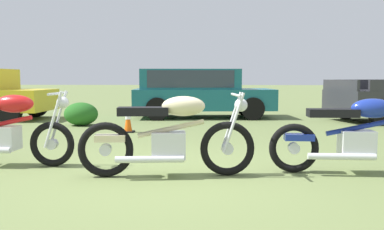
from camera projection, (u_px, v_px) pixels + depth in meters
name	position (u px, v px, depth m)	size (l,w,h in m)	color
ground_plane	(165.00, 175.00, 5.05)	(120.00, 120.00, 0.00)	olive
motorcycle_red	(3.00, 130.00, 5.53)	(2.00, 0.64, 1.02)	black
motorcycle_cream	(169.00, 136.00, 4.95)	(2.12, 0.68, 1.02)	black
motorcycle_blue	(357.00, 135.00, 5.09)	(2.10, 0.64, 1.02)	black
car_teal	(197.00, 90.00, 12.22)	(4.21, 2.14, 1.43)	#19606B
traffic_cone	(128.00, 120.00, 8.95)	(0.25, 0.25, 0.58)	#EA590F
shrub_low	(81.00, 114.00, 10.22)	(0.84, 0.70, 0.57)	#23611E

